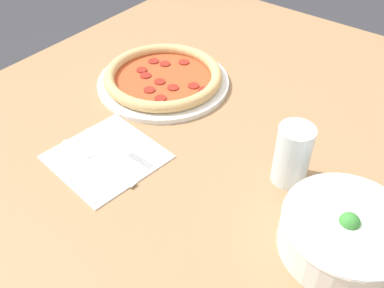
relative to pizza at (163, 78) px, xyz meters
The scene contains 8 objects.
ground_plane 0.77m from the pizza, 82.93° to the left, with size 8.00×8.00×0.00m, color #333338.
dining_table 0.19m from the pizza, 82.93° to the left, with size 1.17×1.04×0.73m.
pizza is the anchor object (origin of this frame).
bowl 0.55m from the pizza, 70.75° to the left, with size 0.20×0.20×0.08m.
napkin 0.27m from the pizza, 16.68° to the left, with size 0.21×0.21×0.00m.
fork 0.25m from the pizza, 18.16° to the left, with size 0.02×0.18×0.00m.
knife 0.30m from the pizza, 13.78° to the left, with size 0.02×0.19×0.01m.
glass 0.40m from the pizza, 75.69° to the left, with size 0.06×0.06×0.12m.
Camera 1 is at (0.62, 0.43, 1.30)m, focal length 40.00 mm.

